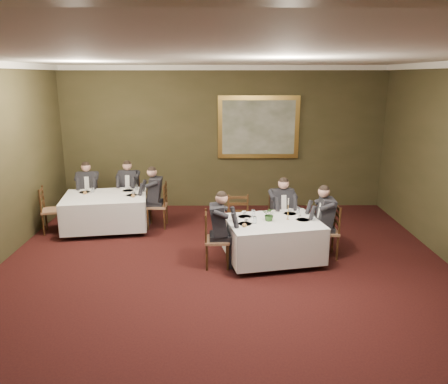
{
  "coord_description": "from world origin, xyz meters",
  "views": [
    {
      "loc": [
        -0.07,
        -5.82,
        3.25
      ],
      "look_at": [
        -0.0,
        2.05,
        1.15
      ],
      "focal_mm": 35.0,
      "sensor_mm": 36.0,
      "label": 1
    }
  ],
  "objects_px": {
    "chair_sec_backright": "(130,204)",
    "chair_sec_backleft": "(90,206)",
    "diner_main_backright": "(281,218)",
    "diner_sec_backleft": "(89,197)",
    "diner_main_endleft": "(217,238)",
    "chair_sec_endleft": "(53,219)",
    "painting": "(258,127)",
    "table_second": "(106,210)",
    "chair_sec_endright": "(158,214)",
    "diner_main_endright": "(326,230)",
    "candlestick": "(288,211)",
    "chair_main_endleft": "(216,251)",
    "centerpiece": "(270,214)",
    "chair_main_backleft": "(238,232)",
    "diner_sec_backright": "(130,195)",
    "table_main": "(273,237)",
    "chair_main_endright": "(326,242)",
    "chair_main_backright": "(280,229)",
    "diner_sec_endright": "(157,205)"
  },
  "relations": [
    {
      "from": "chair_sec_backright",
      "to": "chair_sec_backleft",
      "type": "bearing_deg",
      "value": 11.82
    },
    {
      "from": "diner_main_backright",
      "to": "diner_sec_backleft",
      "type": "distance_m",
      "value": 4.58
    },
    {
      "from": "diner_main_endleft",
      "to": "chair_sec_endleft",
      "type": "height_order",
      "value": "diner_main_endleft"
    },
    {
      "from": "chair_sec_backleft",
      "to": "painting",
      "type": "height_order",
      "value": "painting"
    },
    {
      "from": "table_second",
      "to": "chair_sec_endright",
      "type": "distance_m",
      "value": 1.12
    },
    {
      "from": "diner_main_endright",
      "to": "candlestick",
      "type": "relative_size",
      "value": 3.28
    },
    {
      "from": "diner_main_backright",
      "to": "diner_main_endleft",
      "type": "height_order",
      "value": "same"
    },
    {
      "from": "chair_main_endleft",
      "to": "candlestick",
      "type": "bearing_deg",
      "value": 101.08
    },
    {
      "from": "centerpiece",
      "to": "painting",
      "type": "relative_size",
      "value": 0.13
    },
    {
      "from": "chair_main_backleft",
      "to": "chair_sec_endleft",
      "type": "bearing_deg",
      "value": -11.92
    },
    {
      "from": "candlestick",
      "to": "table_second",
      "type": "bearing_deg",
      "value": 156.07
    },
    {
      "from": "chair_main_endleft",
      "to": "chair_sec_backleft",
      "type": "xyz_separation_m",
      "value": [
        -3.01,
        2.74,
        0.0
      ]
    },
    {
      "from": "chair_sec_backleft",
      "to": "diner_main_endright",
      "type": "bearing_deg",
      "value": 145.27
    },
    {
      "from": "diner_sec_backleft",
      "to": "diner_sec_backright",
      "type": "bearing_deg",
      "value": 178.77
    },
    {
      "from": "table_main",
      "to": "candlestick",
      "type": "relative_size",
      "value": 4.5
    },
    {
      "from": "chair_sec_backleft",
      "to": "chair_sec_backright",
      "type": "height_order",
      "value": "same"
    },
    {
      "from": "chair_main_backleft",
      "to": "candlestick",
      "type": "bearing_deg",
      "value": 142.32
    },
    {
      "from": "chair_main_endright",
      "to": "diner_main_endleft",
      "type": "bearing_deg",
      "value": 102.39
    },
    {
      "from": "chair_sec_endright",
      "to": "centerpiece",
      "type": "height_order",
      "value": "centerpiece"
    },
    {
      "from": "chair_sec_backleft",
      "to": "diner_main_backright",
      "type": "bearing_deg",
      "value": 149.25
    },
    {
      "from": "table_second",
      "to": "chair_sec_endright",
      "type": "xyz_separation_m",
      "value": [
        1.1,
        0.16,
        -0.17
      ]
    },
    {
      "from": "chair_main_endright",
      "to": "chair_sec_backleft",
      "type": "height_order",
      "value": "same"
    },
    {
      "from": "table_main",
      "to": "chair_main_endright",
      "type": "distance_m",
      "value": 1.04
    },
    {
      "from": "chair_main_endleft",
      "to": "chair_sec_endleft",
      "type": "xyz_separation_m",
      "value": [
        -3.51,
        1.75,
        0.0
      ]
    },
    {
      "from": "chair_sec_backleft",
      "to": "table_second",
      "type": "bearing_deg",
      "value": 116.37
    },
    {
      "from": "diner_main_backright",
      "to": "chair_sec_endleft",
      "type": "bearing_deg",
      "value": -17.39
    },
    {
      "from": "diner_main_endleft",
      "to": "chair_sec_endright",
      "type": "bearing_deg",
      "value": -148.73
    },
    {
      "from": "diner_sec_backleft",
      "to": "chair_sec_backright",
      "type": "relative_size",
      "value": 1.35
    },
    {
      "from": "chair_main_endleft",
      "to": "candlestick",
      "type": "height_order",
      "value": "candlestick"
    },
    {
      "from": "chair_main_backright",
      "to": "chair_sec_endleft",
      "type": "xyz_separation_m",
      "value": [
        -4.78,
        0.64,
        0.0
      ]
    },
    {
      "from": "diner_sec_backright",
      "to": "chair_sec_endleft",
      "type": "distance_m",
      "value": 1.83
    },
    {
      "from": "candlestick",
      "to": "chair_sec_backright",
      "type": "bearing_deg",
      "value": 142.26
    },
    {
      "from": "diner_main_endleft",
      "to": "chair_sec_backright",
      "type": "bearing_deg",
      "value": -145.24
    },
    {
      "from": "table_second",
      "to": "chair_sec_endleft",
      "type": "xyz_separation_m",
      "value": [
        -1.1,
        -0.17,
        -0.17
      ]
    },
    {
      "from": "diner_sec_backleft",
      "to": "diner_main_backright",
      "type": "bearing_deg",
      "value": 149.38
    },
    {
      "from": "chair_main_endleft",
      "to": "chair_sec_endleft",
      "type": "height_order",
      "value": "same"
    },
    {
      "from": "chair_main_backleft",
      "to": "chair_main_backright",
      "type": "relative_size",
      "value": 1.0
    },
    {
      "from": "chair_main_endright",
      "to": "diner_main_endright",
      "type": "relative_size",
      "value": 0.74
    },
    {
      "from": "chair_main_backleft",
      "to": "diner_main_backright",
      "type": "bearing_deg",
      "value": -169.52
    },
    {
      "from": "diner_main_endleft",
      "to": "candlestick",
      "type": "relative_size",
      "value": 3.28
    },
    {
      "from": "diner_sec_endright",
      "to": "diner_main_endleft",
      "type": "bearing_deg",
      "value": -146.8
    },
    {
      "from": "chair_main_backright",
      "to": "painting",
      "type": "distance_m",
      "value": 3.08
    },
    {
      "from": "chair_sec_endright",
      "to": "chair_sec_endleft",
      "type": "distance_m",
      "value": 2.22
    },
    {
      "from": "table_second",
      "to": "diner_main_backright",
      "type": "relative_size",
      "value": 1.44
    },
    {
      "from": "table_main",
      "to": "centerpiece",
      "type": "bearing_deg",
      "value": 174.2
    },
    {
      "from": "chair_main_backleft",
      "to": "diner_sec_endright",
      "type": "relative_size",
      "value": 0.74
    },
    {
      "from": "table_main",
      "to": "diner_main_backright",
      "type": "relative_size",
      "value": 1.37
    },
    {
      "from": "chair_main_backright",
      "to": "chair_sec_backright",
      "type": "relative_size",
      "value": 1.0
    },
    {
      "from": "diner_main_backright",
      "to": "diner_sec_backleft",
      "type": "bearing_deg",
      "value": -30.42
    },
    {
      "from": "chair_sec_backright",
      "to": "diner_sec_backright",
      "type": "distance_m",
      "value": 0.23
    }
  ]
}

